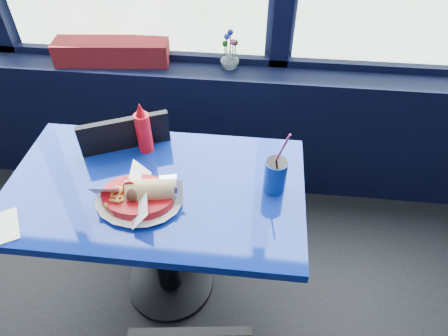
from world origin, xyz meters
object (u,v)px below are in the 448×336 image
Objects in this scene: near_table at (159,215)px; chair_near_back at (150,169)px; flower_vase at (230,57)px; planter_box at (112,52)px; food_basket at (140,196)px; soda_cup at (275,175)px; ketchup_bottle at (143,130)px.

near_table is 0.36m from chair_near_back.
flower_vase is at bearing 75.96° from near_table.
planter_box is (-0.43, 0.87, 0.29)m from near_table.
soda_cup reaches higher than food_basket.
soda_cup is (0.60, -0.29, 0.31)m from chair_near_back.
near_table is 0.95m from flower_vase.
food_basket is at bearing -73.10° from planter_box.
chair_near_back is at bearing -122.47° from flower_vase.
chair_near_back is 1.45× the size of planter_box.
ketchup_bottle is (-0.06, 0.31, 0.07)m from food_basket.
chair_near_back is at bearing 117.32° from food_basket.
soda_cup is (0.51, 0.13, 0.04)m from food_basket.
flower_vase is 0.71× the size of soda_cup.
flower_vase is 0.63× the size of food_basket.
flower_vase is at bearing 107.32° from soda_cup.
flower_vase reaches higher than ketchup_bottle.
near_table is 3.53× the size of food_basket.
flower_vase is 0.72m from ketchup_bottle.
ketchup_bottle reaches higher than planter_box.
soda_cup is (0.56, -0.18, -0.03)m from ketchup_bottle.
flower_vase is 0.87× the size of ketchup_bottle.
near_table is 3.99× the size of soda_cup.
ketchup_bottle is (-0.09, 0.22, 0.29)m from near_table.
near_table is 0.24m from food_basket.
chair_near_back is at bearing 154.50° from soda_cup.
planter_box is 1.83× the size of food_basket.
soda_cup is at bearing -48.21° from planter_box.
near_table is 5.63× the size of flower_vase.
near_table is 1.02m from planter_box.
food_basket is (-0.03, -0.09, 0.22)m from near_table.
planter_box is 2.91× the size of flower_vase.
planter_box is at bearing 117.82° from ketchup_bottle.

